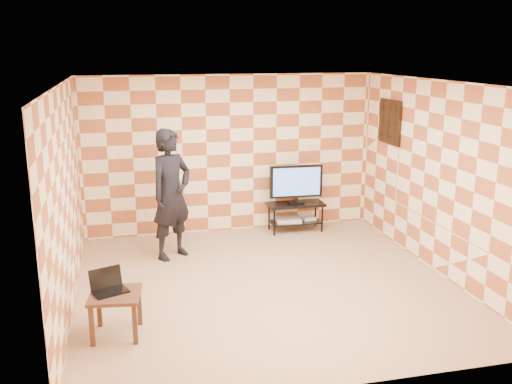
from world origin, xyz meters
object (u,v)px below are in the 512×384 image
side_table (116,301)px  person (171,194)px  tv_stand (296,211)px  tv (296,182)px

side_table → person: bearing=70.1°
tv_stand → tv: tv is taller
tv_stand → person: 2.43m
tv_stand → side_table: same height
tv_stand → side_table: bearing=-134.3°
tv → person: 2.35m
tv_stand → person: person is taller
person → side_table: bearing=-146.2°
tv_stand → person: bearing=-160.3°
tv → person: (-2.21, -0.79, 0.12)m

